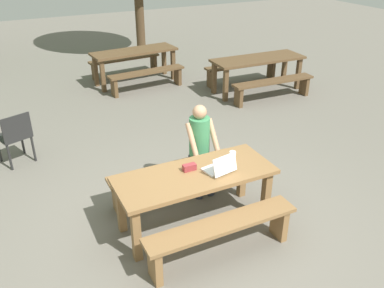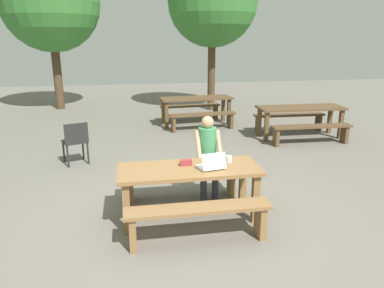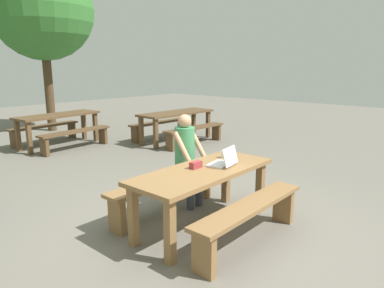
{
  "view_description": "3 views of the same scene",
  "coord_description": "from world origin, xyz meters",
  "px_view_note": "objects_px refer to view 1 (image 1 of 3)",
  "views": [
    {
      "loc": [
        -1.81,
        -3.62,
        3.22
      ],
      "look_at": [
        0.08,
        0.25,
        0.98
      ],
      "focal_mm": 38.24,
      "sensor_mm": 36.0,
      "label": 1
    },
    {
      "loc": [
        -0.76,
        -4.49,
        2.39
      ],
      "look_at": [
        0.08,
        0.25,
        0.98
      ],
      "focal_mm": 34.2,
      "sensor_mm": 36.0,
      "label": 2
    },
    {
      "loc": [
        -3.06,
        -2.5,
        1.9
      ],
      "look_at": [
        0.08,
        0.25,
        0.98
      ],
      "focal_mm": 32.97,
      "sensor_mm": 36.0,
      "label": 3
    }
  ],
  "objects_px": {
    "plastic_chair": "(15,136)",
    "picnic_table_mid": "(134,56)",
    "picnic_table_front": "(195,181)",
    "person_seated": "(201,144)",
    "small_pouch": "(189,167)",
    "picnic_table_rear": "(258,63)",
    "coffee_mug": "(233,155)",
    "laptop": "(220,167)"
  },
  "relations": [
    {
      "from": "plastic_chair",
      "to": "picnic_table_mid",
      "type": "relative_size",
      "value": 0.41
    },
    {
      "from": "picnic_table_front",
      "to": "plastic_chair",
      "type": "xyz_separation_m",
      "value": [
        -1.78,
        2.55,
        -0.15
      ]
    },
    {
      "from": "person_seated",
      "to": "small_pouch",
      "type": "bearing_deg",
      "value": -128.99
    },
    {
      "from": "small_pouch",
      "to": "person_seated",
      "type": "xyz_separation_m",
      "value": [
        0.41,
        0.51,
        -0.03
      ]
    },
    {
      "from": "small_pouch",
      "to": "picnic_table_front",
      "type": "bearing_deg",
      "value": -73.78
    },
    {
      "from": "picnic_table_rear",
      "to": "small_pouch",
      "type": "bearing_deg",
      "value": -132.08
    },
    {
      "from": "picnic_table_front",
      "to": "small_pouch",
      "type": "relative_size",
      "value": 11.93
    },
    {
      "from": "small_pouch",
      "to": "coffee_mug",
      "type": "distance_m",
      "value": 0.61
    },
    {
      "from": "picnic_table_front",
      "to": "laptop",
      "type": "xyz_separation_m",
      "value": [
        0.28,
        -0.09,
        0.17
      ]
    },
    {
      "from": "picnic_table_front",
      "to": "person_seated",
      "type": "bearing_deg",
      "value": 57.51
    },
    {
      "from": "small_pouch",
      "to": "coffee_mug",
      "type": "height_order",
      "value": "coffee_mug"
    },
    {
      "from": "picnic_table_front",
      "to": "picnic_table_rear",
      "type": "distance_m",
      "value": 4.98
    },
    {
      "from": "laptop",
      "to": "coffee_mug",
      "type": "relative_size",
      "value": 4.13
    },
    {
      "from": "picnic_table_front",
      "to": "picnic_table_rear",
      "type": "relative_size",
      "value": 0.9
    },
    {
      "from": "plastic_chair",
      "to": "picnic_table_mid",
      "type": "xyz_separation_m",
      "value": [
        2.9,
        2.88,
        0.19
      ]
    },
    {
      "from": "coffee_mug",
      "to": "person_seated",
      "type": "relative_size",
      "value": 0.07
    },
    {
      "from": "small_pouch",
      "to": "picnic_table_rear",
      "type": "bearing_deg",
      "value": 46.38
    },
    {
      "from": "picnic_table_rear",
      "to": "laptop",
      "type": "bearing_deg",
      "value": -127.94
    },
    {
      "from": "small_pouch",
      "to": "plastic_chair",
      "type": "distance_m",
      "value": 3.03
    },
    {
      "from": "person_seated",
      "to": "picnic_table_mid",
      "type": "height_order",
      "value": "person_seated"
    },
    {
      "from": "person_seated",
      "to": "picnic_table_mid",
      "type": "distance_m",
      "value": 4.87
    },
    {
      "from": "small_pouch",
      "to": "person_seated",
      "type": "bearing_deg",
      "value": 51.01
    },
    {
      "from": "picnic_table_front",
      "to": "picnic_table_mid",
      "type": "relative_size",
      "value": 0.93
    },
    {
      "from": "picnic_table_rear",
      "to": "plastic_chair",
      "type": "bearing_deg",
      "value": -166.25
    },
    {
      "from": "picnic_table_rear",
      "to": "picnic_table_front",
      "type": "bearing_deg",
      "value": -131.09
    },
    {
      "from": "laptop",
      "to": "picnic_table_rear",
      "type": "xyz_separation_m",
      "value": [
        3.09,
        3.75,
        -0.13
      ]
    },
    {
      "from": "picnic_table_front",
      "to": "picnic_table_mid",
      "type": "height_order",
      "value": "picnic_table_mid"
    },
    {
      "from": "person_seated",
      "to": "picnic_table_rear",
      "type": "xyz_separation_m",
      "value": [
        2.99,
        3.06,
        -0.09
      ]
    },
    {
      "from": "person_seated",
      "to": "picnic_table_rear",
      "type": "relative_size",
      "value": 0.61
    },
    {
      "from": "laptop",
      "to": "small_pouch",
      "type": "height_order",
      "value": "laptop"
    },
    {
      "from": "small_pouch",
      "to": "plastic_chair",
      "type": "height_order",
      "value": "plastic_chair"
    },
    {
      "from": "coffee_mug",
      "to": "plastic_chair",
      "type": "height_order",
      "value": "plastic_chair"
    },
    {
      "from": "small_pouch",
      "to": "picnic_table_mid",
      "type": "distance_m",
      "value": 5.45
    },
    {
      "from": "picnic_table_front",
      "to": "small_pouch",
      "type": "height_order",
      "value": "small_pouch"
    },
    {
      "from": "picnic_table_mid",
      "to": "picnic_table_rear",
      "type": "height_order",
      "value": "picnic_table_mid"
    },
    {
      "from": "picnic_table_front",
      "to": "picnic_table_rear",
      "type": "xyz_separation_m",
      "value": [
        3.37,
        3.66,
        0.03
      ]
    },
    {
      "from": "picnic_table_rear",
      "to": "coffee_mug",
      "type": "bearing_deg",
      "value": -126.73
    },
    {
      "from": "coffee_mug",
      "to": "picnic_table_mid",
      "type": "xyz_separation_m",
      "value": [
        0.54,
        5.3,
        -0.12
      ]
    },
    {
      "from": "picnic_table_front",
      "to": "coffee_mug",
      "type": "distance_m",
      "value": 0.61
    },
    {
      "from": "laptop",
      "to": "small_pouch",
      "type": "distance_m",
      "value": 0.36
    },
    {
      "from": "person_seated",
      "to": "plastic_chair",
      "type": "distance_m",
      "value": 2.92
    },
    {
      "from": "picnic_table_front",
      "to": "plastic_chair",
      "type": "distance_m",
      "value": 3.11
    }
  ]
}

